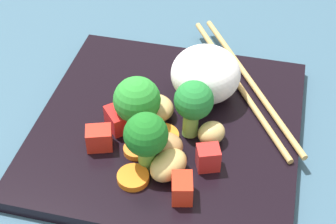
{
  "coord_description": "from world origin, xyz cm",
  "views": [
    {
      "loc": [
        8.72,
        -36.53,
        37.77
      ],
      "look_at": [
        0.12,
        -0.44,
        3.36
      ],
      "focal_mm": 56.32,
      "sensor_mm": 36.0,
      "label": 1
    }
  ],
  "objects_px": {
    "broccoli_floret_2": "(137,100)",
    "carrot_slice_0": "(163,137)",
    "chopstick_pair": "(244,82)",
    "rice_mound": "(206,74)",
    "square_plate": "(168,128)"
  },
  "relations": [
    {
      "from": "rice_mound",
      "to": "chopstick_pair",
      "type": "height_order",
      "value": "rice_mound"
    },
    {
      "from": "carrot_slice_0",
      "to": "rice_mound",
      "type": "bearing_deg",
      "value": 69.62
    },
    {
      "from": "broccoli_floret_2",
      "to": "carrot_slice_0",
      "type": "height_order",
      "value": "broccoli_floret_2"
    },
    {
      "from": "chopstick_pair",
      "to": "rice_mound",
      "type": "bearing_deg",
      "value": 93.19
    },
    {
      "from": "rice_mound",
      "to": "carrot_slice_0",
      "type": "bearing_deg",
      "value": -110.38
    },
    {
      "from": "carrot_slice_0",
      "to": "square_plate",
      "type": "bearing_deg",
      "value": 90.38
    },
    {
      "from": "carrot_slice_0",
      "to": "chopstick_pair",
      "type": "xyz_separation_m",
      "value": [
        0.07,
        0.1,
        -0.0
      ]
    },
    {
      "from": "rice_mound",
      "to": "chopstick_pair",
      "type": "distance_m",
      "value": 0.05
    },
    {
      "from": "rice_mound",
      "to": "square_plate",
      "type": "bearing_deg",
      "value": -117.98
    },
    {
      "from": "square_plate",
      "to": "broccoli_floret_2",
      "type": "relative_size",
      "value": 4.53
    },
    {
      "from": "carrot_slice_0",
      "to": "chopstick_pair",
      "type": "height_order",
      "value": "same"
    },
    {
      "from": "square_plate",
      "to": "rice_mound",
      "type": "relative_size",
      "value": 3.61
    },
    {
      "from": "square_plate",
      "to": "carrot_slice_0",
      "type": "distance_m",
      "value": 0.02
    },
    {
      "from": "broccoli_floret_2",
      "to": "chopstick_pair",
      "type": "bearing_deg",
      "value": 43.13
    },
    {
      "from": "square_plate",
      "to": "rice_mound",
      "type": "bearing_deg",
      "value": 62.02
    }
  ]
}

